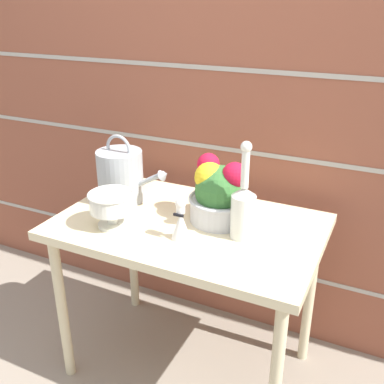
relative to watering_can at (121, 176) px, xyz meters
name	(u,v)px	position (x,y,z in m)	size (l,w,h in m)	color
ground_plane	(189,364)	(0.36, -0.07, -0.86)	(12.00, 12.00, 0.00)	gray
brick_wall	(233,109)	(0.36, 0.40, 0.24)	(3.60, 0.08, 2.20)	brown
patio_table	(188,241)	(0.36, -0.07, -0.20)	(1.05, 0.67, 0.74)	beige
watering_can	(121,176)	(0.00, 0.00, 0.00)	(0.34, 0.20, 0.30)	#9EA3A8
crystal_pedestal_bowl	(111,204)	(0.10, -0.22, -0.02)	(0.18, 0.18, 0.14)	silver
flower_planter	(219,193)	(0.46, 0.01, 0.00)	(0.25, 0.25, 0.26)	#BCBCC1
glass_decanter	(243,208)	(0.59, -0.08, 0.00)	(0.09, 0.09, 0.37)	silver
figurine_vase	(181,223)	(0.39, -0.20, -0.05)	(0.07, 0.07, 0.17)	white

